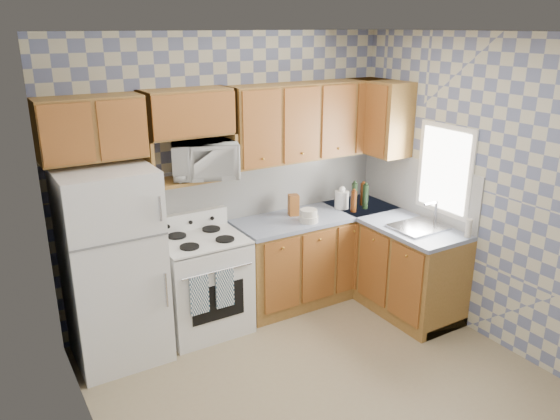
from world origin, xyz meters
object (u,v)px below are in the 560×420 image
object	(u,v)px
microwave	(205,160)
electric_kettle	(342,200)
stove_body	(203,285)
refrigerator	(113,266)

from	to	relation	value
microwave	electric_kettle	size ratio (longest dim) A/B	3.13
microwave	electric_kettle	world-z (taller)	microwave
electric_kettle	stove_body	bearing A→B (deg)	-179.09
stove_body	microwave	xyz separation A→B (m)	(0.12, 0.10, 1.16)
stove_body	microwave	size ratio (longest dim) A/B	1.55
refrigerator	microwave	distance (m)	1.21
refrigerator	microwave	world-z (taller)	microwave
stove_body	microwave	distance (m)	1.17
stove_body	refrigerator	bearing A→B (deg)	-178.22
refrigerator	microwave	bearing A→B (deg)	7.72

